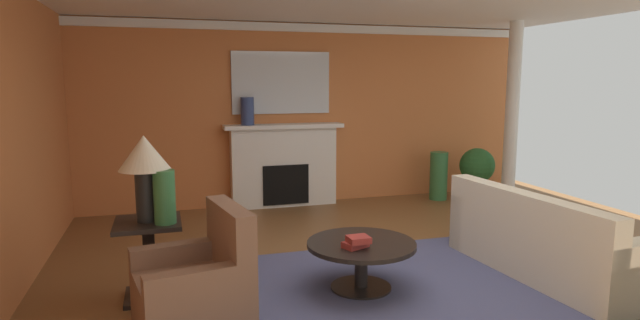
{
  "coord_description": "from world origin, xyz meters",
  "views": [
    {
      "loc": [
        -2.1,
        -4.55,
        1.91
      ],
      "look_at": [
        -0.39,
        1.14,
        1.0
      ],
      "focal_mm": 29.3,
      "sensor_mm": 36.0,
      "label": 1
    }
  ],
  "objects_px": {
    "armchair_near_window": "(197,290)",
    "potted_plant": "(477,169)",
    "fireplace": "(284,167)",
    "mantel_mirror": "(281,83)",
    "table_lamp": "(145,161)",
    "coffee_table": "(361,254)",
    "vase_mantel_left": "(247,111)",
    "side_table": "(149,254)",
    "vase_tall_corner": "(439,176)",
    "sofa": "(547,245)",
    "vase_on_side_table": "(164,197)"
  },
  "relations": [
    {
      "from": "armchair_near_window",
      "to": "potted_plant",
      "type": "distance_m",
      "value": 5.67
    },
    {
      "from": "fireplace",
      "to": "armchair_near_window",
      "type": "relative_size",
      "value": 1.89
    },
    {
      "from": "mantel_mirror",
      "to": "table_lamp",
      "type": "relative_size",
      "value": 2.0
    },
    {
      "from": "coffee_table",
      "to": "vase_mantel_left",
      "type": "relative_size",
      "value": 2.45
    },
    {
      "from": "potted_plant",
      "to": "fireplace",
      "type": "bearing_deg",
      "value": 171.52
    },
    {
      "from": "side_table",
      "to": "vase_mantel_left",
      "type": "xyz_separation_m",
      "value": [
        1.35,
        2.97,
        1.06
      ]
    },
    {
      "from": "coffee_table",
      "to": "potted_plant",
      "type": "height_order",
      "value": "potted_plant"
    },
    {
      "from": "mantel_mirror",
      "to": "vase_tall_corner",
      "type": "relative_size",
      "value": 1.94
    },
    {
      "from": "sofa",
      "to": "side_table",
      "type": "relative_size",
      "value": 3.09
    },
    {
      "from": "coffee_table",
      "to": "vase_tall_corner",
      "type": "bearing_deg",
      "value": 50.62
    },
    {
      "from": "mantel_mirror",
      "to": "table_lamp",
      "type": "xyz_separation_m",
      "value": [
        -1.9,
        -3.14,
        -0.65
      ]
    },
    {
      "from": "coffee_table",
      "to": "side_table",
      "type": "bearing_deg",
      "value": 168.93
    },
    {
      "from": "table_lamp",
      "to": "vase_mantel_left",
      "type": "relative_size",
      "value": 1.84
    },
    {
      "from": "armchair_near_window",
      "to": "coffee_table",
      "type": "xyz_separation_m",
      "value": [
        1.49,
        0.35,
        0.03
      ]
    },
    {
      "from": "fireplace",
      "to": "vase_mantel_left",
      "type": "xyz_separation_m",
      "value": [
        -0.55,
        -0.05,
        0.87
      ]
    },
    {
      "from": "fireplace",
      "to": "vase_tall_corner",
      "type": "bearing_deg",
      "value": -6.88
    },
    {
      "from": "coffee_table",
      "to": "vase_tall_corner",
      "type": "xyz_separation_m",
      "value": [
        2.53,
        3.08,
        0.05
      ]
    },
    {
      "from": "vase_tall_corner",
      "to": "potted_plant",
      "type": "xyz_separation_m",
      "value": [
        0.6,
        -0.16,
        0.11
      ]
    },
    {
      "from": "mantel_mirror",
      "to": "sofa",
      "type": "xyz_separation_m",
      "value": [
        1.85,
        -3.68,
        -1.57
      ]
    },
    {
      "from": "coffee_table",
      "to": "mantel_mirror",
      "type": "bearing_deg",
      "value": 89.2
    },
    {
      "from": "sofa",
      "to": "armchair_near_window",
      "type": "bearing_deg",
      "value": -177.16
    },
    {
      "from": "armchair_near_window",
      "to": "side_table",
      "type": "xyz_separation_m",
      "value": [
        -0.36,
        0.71,
        0.09
      ]
    },
    {
      "from": "vase_tall_corner",
      "to": "vase_mantel_left",
      "type": "bearing_deg",
      "value": 175.29
    },
    {
      "from": "table_lamp",
      "to": "vase_tall_corner",
      "type": "height_order",
      "value": "table_lamp"
    },
    {
      "from": "sofa",
      "to": "vase_on_side_table",
      "type": "distance_m",
      "value": 3.68
    },
    {
      "from": "coffee_table",
      "to": "side_table",
      "type": "height_order",
      "value": "side_table"
    },
    {
      "from": "potted_plant",
      "to": "vase_on_side_table",
      "type": "bearing_deg",
      "value": -150.98
    },
    {
      "from": "vase_mantel_left",
      "to": "potted_plant",
      "type": "xyz_separation_m",
      "value": [
        3.63,
        -0.41,
        -0.97
      ]
    },
    {
      "from": "side_table",
      "to": "table_lamp",
      "type": "xyz_separation_m",
      "value": [
        0.0,
        0.0,
        0.82
      ]
    },
    {
      "from": "armchair_near_window",
      "to": "side_table",
      "type": "height_order",
      "value": "armchair_near_window"
    },
    {
      "from": "sofa",
      "to": "coffee_table",
      "type": "bearing_deg",
      "value": 174.63
    },
    {
      "from": "side_table",
      "to": "vase_on_side_table",
      "type": "relative_size",
      "value": 1.52
    },
    {
      "from": "sofa",
      "to": "vase_mantel_left",
      "type": "xyz_separation_m",
      "value": [
        -2.4,
        3.51,
        1.16
      ]
    },
    {
      "from": "table_lamp",
      "to": "vase_mantel_left",
      "type": "distance_m",
      "value": 3.27
    },
    {
      "from": "armchair_near_window",
      "to": "vase_tall_corner",
      "type": "relative_size",
      "value": 1.23
    },
    {
      "from": "mantel_mirror",
      "to": "vase_tall_corner",
      "type": "bearing_deg",
      "value": -9.6
    },
    {
      "from": "vase_tall_corner",
      "to": "vase_on_side_table",
      "type": "height_order",
      "value": "vase_on_side_table"
    },
    {
      "from": "mantel_mirror",
      "to": "sofa",
      "type": "height_order",
      "value": "mantel_mirror"
    },
    {
      "from": "fireplace",
      "to": "vase_mantel_left",
      "type": "bearing_deg",
      "value": -174.84
    },
    {
      "from": "vase_mantel_left",
      "to": "vase_on_side_table",
      "type": "distance_m",
      "value": 3.36
    },
    {
      "from": "vase_mantel_left",
      "to": "coffee_table",
      "type": "bearing_deg",
      "value": -81.46
    },
    {
      "from": "mantel_mirror",
      "to": "vase_tall_corner",
      "type": "height_order",
      "value": "mantel_mirror"
    },
    {
      "from": "armchair_near_window",
      "to": "vase_tall_corner",
      "type": "height_order",
      "value": "armchair_near_window"
    },
    {
      "from": "coffee_table",
      "to": "potted_plant",
      "type": "distance_m",
      "value": 4.29
    },
    {
      "from": "fireplace",
      "to": "mantel_mirror",
      "type": "distance_m",
      "value": 1.28
    },
    {
      "from": "vase_mantel_left",
      "to": "potted_plant",
      "type": "distance_m",
      "value": 3.78
    },
    {
      "from": "mantel_mirror",
      "to": "table_lamp",
      "type": "distance_m",
      "value": 3.73
    },
    {
      "from": "armchair_near_window",
      "to": "vase_on_side_table",
      "type": "bearing_deg",
      "value": 109.65
    },
    {
      "from": "coffee_table",
      "to": "table_lamp",
      "type": "height_order",
      "value": "table_lamp"
    },
    {
      "from": "vase_mantel_left",
      "to": "potted_plant",
      "type": "relative_size",
      "value": 0.49
    }
  ]
}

